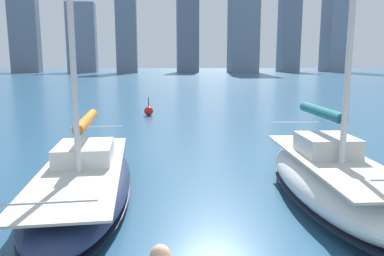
{
  "coord_description": "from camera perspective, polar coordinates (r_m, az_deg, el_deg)",
  "views": [
    {
      "loc": [
        1.61,
        3.22,
        3.97
      ],
      "look_at": [
        0.57,
        -6.93,
        2.2
      ],
      "focal_mm": 35.0,
      "sensor_mm": 36.0,
      "label": 1
    }
  ],
  "objects": [
    {
      "name": "sailboat_teal",
      "position": [
        11.39,
        20.4,
        -7.13
      ],
      "size": [
        2.89,
        7.79,
        11.12
      ],
      "color": "white",
      "rests_on": "ground"
    },
    {
      "name": "city_skyline",
      "position": [
        167.41,
        -1.13,
        16.31
      ],
      "size": [
        171.33,
        20.87,
        53.79
      ],
      "color": "gray",
      "rests_on": "ground"
    },
    {
      "name": "sailboat_orange",
      "position": [
        11.73,
        -16.21,
        -7.44
      ],
      "size": [
        3.13,
        9.4,
        9.17
      ],
      "color": "navy",
      "rests_on": "ground"
    },
    {
      "name": "channel_buoy",
      "position": [
        28.92,
        -6.62,
        2.6
      ],
      "size": [
        0.7,
        0.7,
        1.4
      ],
      "color": "red",
      "rests_on": "ground"
    }
  ]
}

